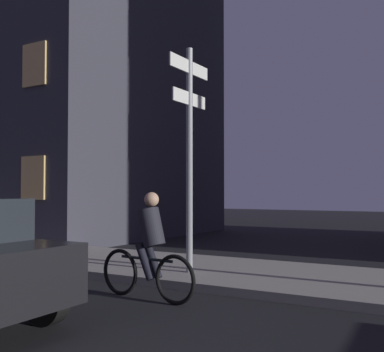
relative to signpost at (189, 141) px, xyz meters
The scene contains 4 objects.
sidewalk_kerb 2.68m from the signpost, 41.57° to the left, with size 40.00×3.09×0.14m, color gray.
signpost is the anchor object (origin of this frame).
cyclist 2.50m from the signpost, 79.74° to the right, with size 1.82×0.37×1.61m.
building_left_block 13.38m from the signpost, 147.64° to the left, with size 10.17×9.27×18.74m.
Camera 1 is at (3.69, -1.12, 1.61)m, focal length 44.42 mm.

